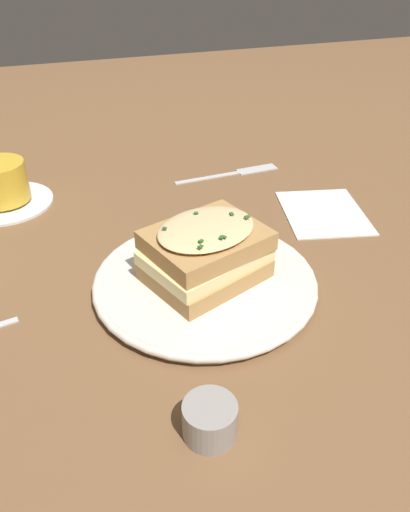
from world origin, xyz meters
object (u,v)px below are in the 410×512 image
Objects in this scene: dinner_plate at (205,281)px; sandwich at (206,252)px; napkin at (324,212)px; fork at (239,172)px; teacup_with_saucer at (1,187)px; condiment_pot at (210,420)px.

dinner_plate is 1.68× the size of sandwich.
fork is at bearing -158.30° from napkin.
teacup_with_saucer is 3.05× the size of condiment_pot.
sandwich is 0.32m from fork.
teacup_with_saucer is at bearing -142.60° from dinner_plate.
fork is 1.32× the size of napkin.
condiment_pot reaches higher than fork.
sandwich is 1.10× the size of teacup_with_saucer.
condiment_pot is (0.19, -0.06, 0.01)m from dinner_plate.
condiment_pot is at bearing -17.19° from dinner_plate.
teacup_with_saucer is at bearing -111.81° from napkin.
dinner_plate reaches higher than fork.
sandwich is (-0.00, 0.00, 0.04)m from dinner_plate.
fork is at bearing 155.75° from condiment_pot.
teacup_with_saucer is (-0.29, -0.22, 0.02)m from dinner_plate.
sandwich is at bearing -62.92° from napkin.
condiment_pot is (0.47, -0.21, 0.01)m from fork.
napkin is at bearing 18.29° from fork.
napkin is (0.18, 0.44, -0.03)m from teacup_with_saucer.
condiment_pot is (0.30, -0.28, 0.01)m from napkin.
dinner_plate reaches higher than napkin.
dinner_plate is 1.86× the size of napkin.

